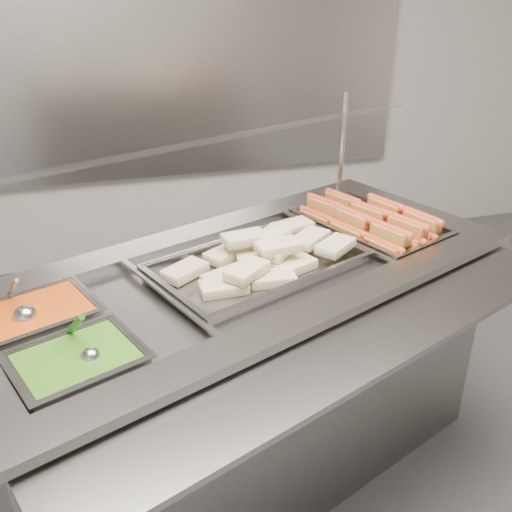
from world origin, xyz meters
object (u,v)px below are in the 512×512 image
object	(u,v)px
steam_counter	(245,374)
sneeze_guard	(204,146)
ladle	(25,315)
pan_hotdogs	(369,231)
serving_spoon	(88,351)
pan_wraps	(258,268)

from	to	relation	value
steam_counter	sneeze_guard	xyz separation A→B (m)	(-0.08, 0.20, 0.81)
sneeze_guard	ladle	bearing A→B (deg)	-150.65
pan_hotdogs	serving_spoon	distance (m)	1.25
steam_counter	ladle	size ratio (longest dim) A/B	11.38
pan_hotdogs	serving_spoon	size ratio (longest dim) A/B	3.84
sneeze_guard	pan_wraps	size ratio (longest dim) A/B	2.10
ladle	pan_wraps	bearing A→B (deg)	12.08
sneeze_guard	serving_spoon	bearing A→B (deg)	-127.04
sneeze_guard	steam_counter	bearing A→B (deg)	-67.97
pan_wraps	sneeze_guard	bearing A→B (deg)	127.37
pan_hotdogs	serving_spoon	xyz separation A→B (m)	(-1.09, -0.60, 0.05)
steam_counter	pan_wraps	world-z (taller)	pan_wraps
pan_hotdogs	pan_wraps	xyz separation A→B (m)	(-0.52, -0.21, 0.02)
pan_wraps	serving_spoon	xyz separation A→B (m)	(-0.57, -0.39, 0.04)
steam_counter	sneeze_guard	bearing A→B (deg)	112.03
pan_wraps	ladle	xyz separation A→B (m)	(-0.74, -0.16, 0.03)
pan_hotdogs	serving_spoon	bearing A→B (deg)	-151.08
pan_wraps	serving_spoon	world-z (taller)	serving_spoon
sneeze_guard	ladle	size ratio (longest dim) A/B	9.08
sneeze_guard	pan_wraps	world-z (taller)	sneeze_guard
steam_counter	serving_spoon	bearing A→B (deg)	-144.28
ladle	steam_counter	bearing A→B (deg)	11.23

